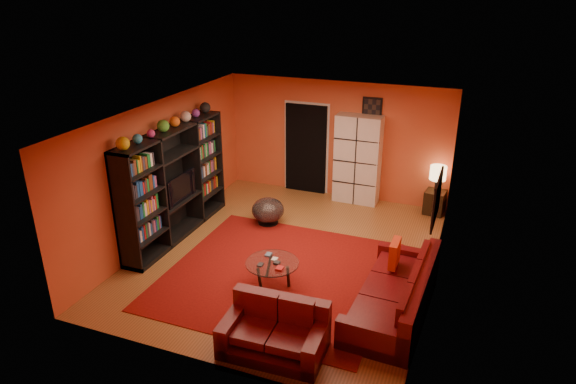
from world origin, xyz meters
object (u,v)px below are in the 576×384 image
at_px(tv, 177,187).
at_px(coffee_table, 272,265).
at_px(storage_cabinet, 358,159).
at_px(entertainment_unit, 175,183).
at_px(bowl_chair, 268,210).
at_px(table_lamp, 438,174).
at_px(side_table, 435,202).
at_px(sofa, 399,294).
at_px(loveseat, 276,330).

distance_m(tv, coffee_table, 2.65).
relative_size(tv, storage_cabinet, 0.46).
xyz_separation_m(entertainment_unit, storage_cabinet, (2.82, 2.80, -0.08)).
distance_m(bowl_chair, table_lamp, 3.58).
relative_size(storage_cabinet, side_table, 3.90).
bearing_deg(tv, coffee_table, -113.81).
height_order(storage_cabinet, table_lamp, storage_cabinet).
distance_m(entertainment_unit, sofa, 4.59).
bearing_deg(side_table, entertainment_unit, -148.71).
distance_m(entertainment_unit, coffee_table, 2.71).
relative_size(entertainment_unit, coffee_table, 3.50).
bearing_deg(side_table, tv, -148.39).
xyz_separation_m(entertainment_unit, coffee_table, (2.42, -1.05, -0.66)).
bearing_deg(side_table, table_lamp, 90.00).
height_order(storage_cabinet, side_table, storage_cabinet).
height_order(sofa, side_table, sofa).
xyz_separation_m(loveseat, bowl_chair, (-1.59, 3.46, 0.00)).
bearing_deg(entertainment_unit, loveseat, -38.54).
bearing_deg(sofa, coffee_table, -175.52).
distance_m(entertainment_unit, side_table, 5.36).
distance_m(storage_cabinet, bowl_chair, 2.34).
bearing_deg(side_table, storage_cabinet, 178.32).
bearing_deg(tv, entertainment_unit, 84.73).
xyz_separation_m(side_table, table_lamp, (0.00, 0.00, 0.65)).
height_order(entertainment_unit, storage_cabinet, entertainment_unit).
relative_size(tv, sofa, 0.37).
relative_size(loveseat, table_lamp, 2.50).
height_order(loveseat, table_lamp, table_lamp).
bearing_deg(bowl_chair, sofa, -34.17).
bearing_deg(side_table, loveseat, -106.01).
distance_m(coffee_table, table_lamp, 4.37).
xyz_separation_m(sofa, side_table, (0.11, 3.73, -0.03)).
height_order(tv, table_lamp, tv).
bearing_deg(sofa, side_table, 90.92).
bearing_deg(table_lamp, tv, -148.39).
bearing_deg(table_lamp, storage_cabinet, 178.32).
bearing_deg(storage_cabinet, coffee_table, -94.74).
relative_size(loveseat, side_table, 2.77).
bearing_deg(table_lamp, entertainment_unit, -148.71).
relative_size(entertainment_unit, sofa, 1.22).
bearing_deg(loveseat, storage_cabinet, 0.20).
xyz_separation_m(tv, coffee_table, (2.37, -1.04, -0.59)).
bearing_deg(entertainment_unit, coffee_table, -23.46).
bearing_deg(side_table, coffee_table, -119.05).
bearing_deg(table_lamp, side_table, -90.00).
height_order(sofa, loveseat, same).
xyz_separation_m(entertainment_unit, sofa, (4.42, -0.98, -0.77)).
xyz_separation_m(loveseat, table_lamp, (1.48, 5.17, 0.61)).
xyz_separation_m(entertainment_unit, loveseat, (3.04, -2.42, -0.76)).
bearing_deg(loveseat, table_lamp, -18.25).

